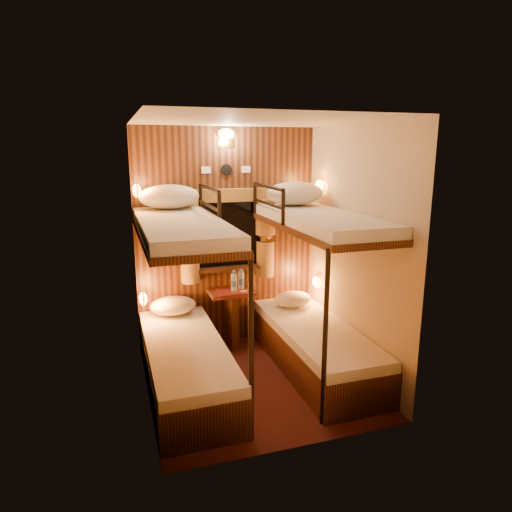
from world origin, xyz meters
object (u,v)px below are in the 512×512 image
object	(u,v)px
bunk_left	(185,332)
bottle_right	(241,280)
table	(232,311)
bottle_left	(234,282)
bunk_right	(316,316)

from	to	relation	value
bunk_left	bottle_right	xyz separation A→B (m)	(0.76, 0.81, 0.19)
bunk_left	table	size ratio (longest dim) A/B	2.90
bottle_left	bottle_right	xyz separation A→B (m)	(0.10, 0.06, -0.00)
bottle_right	bottle_left	bearing A→B (deg)	-149.71
bottle_left	bottle_right	bearing A→B (deg)	30.29
table	bottle_left	distance (m)	0.34
bunk_right	table	size ratio (longest dim) A/B	2.90
bottle_left	bunk_left	bearing A→B (deg)	-131.59
bunk_right	bottle_left	xyz separation A→B (m)	(-0.63, 0.75, 0.19)
bottle_left	bottle_right	size ratio (longest dim) A/B	1.03
bunk_left	bunk_right	distance (m)	1.30
bunk_left	bottle_right	bearing A→B (deg)	46.57
bottle_left	table	bearing A→B (deg)	116.35
bunk_right	bottle_right	xyz separation A→B (m)	(-0.53, 0.81, 0.19)
table	bottle_left	xyz separation A→B (m)	(0.02, -0.03, 0.34)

